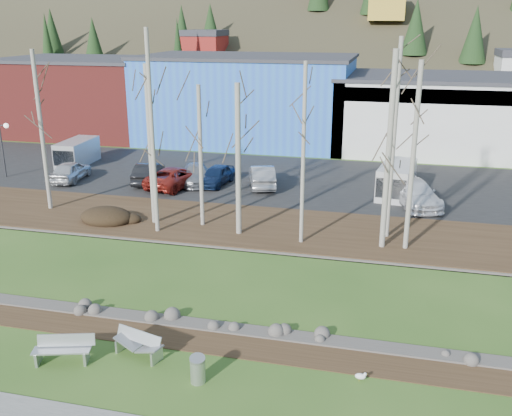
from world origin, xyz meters
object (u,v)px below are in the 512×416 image
(car_0, at_px, (70,171))
(car_3, at_px, (196,174))
(car_1, at_px, (148,173))
(van_white, at_px, (396,180))
(car_2, at_px, (175,177))
(van_grey, at_px, (76,153))
(car_5, at_px, (262,176))
(seagull, at_px, (361,376))
(street_lamp, at_px, (0,135))
(litter_bin, at_px, (198,371))
(bench_damaged, at_px, (139,344))
(car_6, at_px, (415,193))
(car_4, at_px, (216,175))
(bench_intact, at_px, (63,349))

(car_0, distance_m, car_3, 9.41)
(car_1, distance_m, van_white, 17.66)
(car_2, relative_size, van_grey, 1.13)
(car_3, height_order, van_grey, van_grey)
(car_3, xyz_separation_m, van_white, (14.17, 0.27, 0.39))
(car_1, distance_m, car_5, 8.40)
(seagull, bearing_deg, street_lamp, 135.31)
(litter_bin, distance_m, car_0, 27.34)
(litter_bin, height_order, van_white, van_white)
(litter_bin, relative_size, van_white, 0.17)
(bench_damaged, bearing_deg, car_5, 107.63)
(car_6, xyz_separation_m, van_white, (-1.20, 1.84, 0.27))
(car_5, bearing_deg, car_6, 152.69)
(bench_damaged, distance_m, car_4, 21.98)
(car_0, bearing_deg, car_5, -179.53)
(bench_damaged, xyz_separation_m, car_1, (-8.92, 21.00, 0.44))
(car_6, bearing_deg, bench_intact, -140.21)
(bench_intact, relative_size, car_0, 0.48)
(bench_damaged, height_order, car_2, car_2)
(street_lamp, distance_m, car_1, 11.52)
(car_2, bearing_deg, street_lamp, 14.97)
(car_0, height_order, van_white, van_white)
(bench_intact, bearing_deg, van_grey, 102.97)
(car_0, bearing_deg, car_3, -177.51)
(van_grey, bearing_deg, litter_bin, -55.70)
(seagull, bearing_deg, bench_intact, 177.72)
(car_3, height_order, van_white, van_white)
(car_4, distance_m, car_5, 3.35)
(seagull, distance_m, car_6, 19.88)
(car_0, height_order, car_5, car_5)
(car_4, xyz_separation_m, car_6, (13.82, -1.54, 0.10))
(car_5, xyz_separation_m, car_6, (10.48, -1.88, 0.02))
(bench_damaged, bearing_deg, seagull, 18.50)
(car_2, bearing_deg, car_1, -2.12)
(car_0, height_order, car_4, car_0)
(car_3, distance_m, car_5, 4.89)
(litter_bin, bearing_deg, street_lamp, 137.39)
(bench_damaged, xyz_separation_m, street_lamp, (-20.11, 19.85, 2.96))
(car_3, bearing_deg, van_white, -20.39)
(car_3, distance_m, car_4, 1.55)
(car_1, bearing_deg, seagull, 118.02)
(car_5, distance_m, van_grey, 16.54)
(car_2, bearing_deg, bench_damaged, 120.59)
(van_white, relative_size, van_grey, 1.10)
(street_lamp, height_order, car_2, street_lamp)
(bench_damaged, distance_m, car_2, 21.42)
(bench_damaged, bearing_deg, car_3, 120.28)
(street_lamp, bearing_deg, car_6, 2.01)
(bench_damaged, height_order, car_4, car_4)
(bench_damaged, relative_size, seagull, 4.66)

